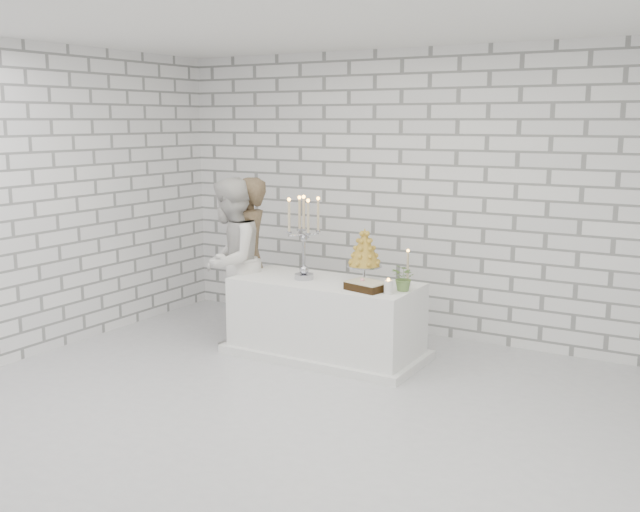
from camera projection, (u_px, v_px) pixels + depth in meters
The scene contains 14 objects.
ground at pixel (302, 411), 5.82m from camera, with size 6.00×5.00×0.01m, color silver.
ceiling at pixel (300, 16), 5.27m from camera, with size 6.00×5.00×0.01m, color white.
wall_back at pixel (427, 195), 7.67m from camera, with size 6.00×0.01×3.00m, color white.
wall_front at pixel (19, 287), 3.42m from camera, with size 6.00×0.01×3.00m, color white.
wall_left at pixel (34, 202), 7.03m from camera, with size 0.01×5.00×3.00m, color white.
cake_table at pixel (326, 319), 7.12m from camera, with size 1.80×0.80×0.75m, color white.
groom at pixel (248, 258), 7.69m from camera, with size 0.62×0.40×1.69m, color brown.
bride at pixel (230, 261), 7.50m from camera, with size 0.83×0.64×1.70m, color silver.
candelabra at pixel (304, 238), 7.05m from camera, with size 0.33×0.33×0.82m, color #A8A8B2, non-canonical shape.
croquembouche at pixel (364, 255), 6.95m from camera, with size 0.33×0.33×0.52m, color olive, non-canonical shape.
chocolate_cake at pixel (366, 286), 6.65m from camera, with size 0.34×0.25×0.08m, color black.
pillar_candle at pixel (388, 287), 6.51m from camera, with size 0.08×0.08×0.12m, color white.
extra_taper at pixel (408, 269), 6.82m from camera, with size 0.06×0.06×0.32m, color #C3B18C.
flowers at pixel (404, 278), 6.61m from camera, with size 0.22×0.19×0.25m, color #3E6D34.
Camera 1 is at (2.90, -4.68, 2.27)m, focal length 41.32 mm.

